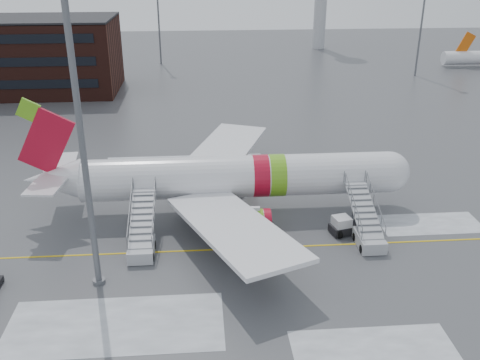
{
  "coord_description": "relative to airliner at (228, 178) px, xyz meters",
  "views": [
    {
      "loc": [
        -0.17,
        -38.65,
        22.3
      ],
      "look_at": [
        3.2,
        3.89,
        4.0
      ],
      "focal_mm": 40.0,
      "sensor_mm": 36.0,
      "label": 1
    }
  ],
  "objects": [
    {
      "name": "airliner",
      "position": [
        0.0,
        0.0,
        0.0
      ],
      "size": [
        35.03,
        32.97,
        11.18
      ],
      "color": "silver",
      "rests_on": "ground"
    },
    {
      "name": "light_mast_far_ne",
      "position": [
        39.75,
        56.11,
        10.42
      ],
      "size": [
        1.2,
        1.2,
        24.25
      ],
      "color": "#595B60",
      "rests_on": "ground"
    },
    {
      "name": "light_mast_near",
      "position": [
        -10.09,
        -10.91,
        9.48
      ],
      "size": [
        1.2,
        1.2,
        24.9
      ],
      "color": "#595B60",
      "rests_on": "ground"
    },
    {
      "name": "airstair_aft",
      "position": [
        -7.31,
        -6.54,
        -2.35
      ],
      "size": [
        2.05,
        7.7,
        3.48
      ],
      "color": "#ADAEB4",
      "rests_on": "ground"
    },
    {
      "name": "pushback_tug",
      "position": [
        9.69,
        -4.94,
        -2.73
      ],
      "size": [
        3.0,
        2.52,
        1.56
      ],
      "color": "black",
      "rests_on": "ground"
    },
    {
      "name": "ground",
      "position": [
        -2.25,
        -5.89,
        -3.42
      ],
      "size": [
        260.0,
        260.0,
        0.0
      ],
      "primitive_type": "plane",
      "color": "#494C4F",
      "rests_on": "ground"
    },
    {
      "name": "airstair_fwd",
      "position": [
        11.16,
        -6.54,
        -2.35
      ],
      "size": [
        2.05,
        7.7,
        3.48
      ],
      "color": "#A5A8AC",
      "rests_on": "ground"
    }
  ]
}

